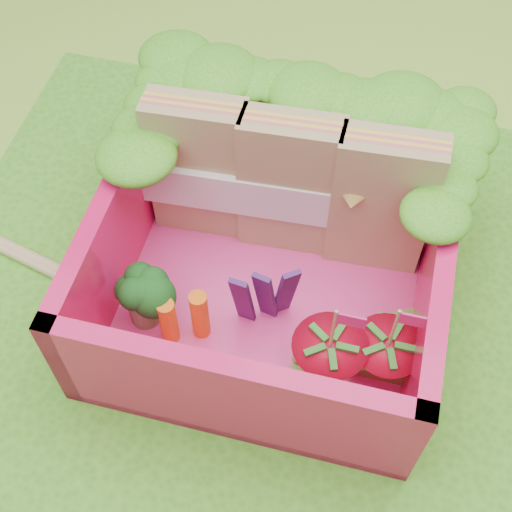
{
  "coord_description": "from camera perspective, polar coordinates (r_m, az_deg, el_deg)",
  "views": [
    {
      "loc": [
        0.45,
        -1.44,
        2.58
      ],
      "look_at": [
        0.07,
        0.09,
        0.28
      ],
      "focal_mm": 50.0,
      "sensor_mm": 36.0,
      "label": 1
    }
  ],
  "objects": [
    {
      "name": "snap_peas",
      "position": [
        2.8,
        8.35,
        -7.63
      ],
      "size": [
        0.55,
        0.52,
        0.05
      ],
      "color": "#59B137",
      "rests_on": "bento_floor"
    },
    {
      "name": "bento_floor",
      "position": [
        2.97,
        1.23,
        -2.71
      ],
      "size": [
        1.3,
        1.3,
        0.05
      ],
      "primitive_type": "cube",
      "color": "#FF419B",
      "rests_on": "placemat"
    },
    {
      "name": "chopsticks",
      "position": [
        3.28,
        -19.33,
        0.68
      ],
      "size": [
        2.12,
        0.56,
        0.04
      ],
      "color": "tan",
      "rests_on": "placemat"
    },
    {
      "name": "strawberry_left",
      "position": [
        2.64,
        5.71,
        -8.44
      ],
      "size": [
        0.27,
        0.27,
        0.51
      ],
      "color": "red",
      "rests_on": "bento_floor"
    },
    {
      "name": "strawberry_right",
      "position": [
        2.67,
        10.15,
        -8.24
      ],
      "size": [
        0.26,
        0.26,
        0.5
      ],
      "color": "red",
      "rests_on": "bento_floor"
    },
    {
      "name": "lettuce_ruffle",
      "position": [
        2.82,
        3.81,
        11.88
      ],
      "size": [
        1.43,
        0.83,
        0.11
      ],
      "color": "#2F991B",
      "rests_on": "bento_box"
    },
    {
      "name": "bento_box",
      "position": [
        2.76,
        1.32,
        0.02
      ],
      "size": [
        1.3,
        1.3,
        0.55
      ],
      "color": "#EF1458",
      "rests_on": "placemat"
    },
    {
      "name": "sandwich_stack",
      "position": [
        2.83,
        2.73,
        5.65
      ],
      "size": [
        1.25,
        0.24,
        0.69
      ],
      "color": "tan",
      "rests_on": "bento_floor"
    },
    {
      "name": "broccoli",
      "position": [
        2.75,
        -9.28,
        -2.88
      ],
      "size": [
        0.31,
        0.31,
        0.27
      ],
      "color": "#61A34F",
      "rests_on": "bento_floor"
    },
    {
      "name": "ground",
      "position": [
        2.99,
        -1.65,
        -4.17
      ],
      "size": [
        14.0,
        14.0,
        0.0
      ],
      "primitive_type": "plane",
      "color": "#91DA3D",
      "rests_on": "ground"
    },
    {
      "name": "purple_wedges",
      "position": [
        2.7,
        0.7,
        -3.22
      ],
      "size": [
        0.22,
        0.12,
        0.38
      ],
      "color": "#3E1854",
      "rests_on": "bento_floor"
    },
    {
      "name": "carrot_sticks",
      "position": [
        2.74,
        -5.74,
        -4.95
      ],
      "size": [
        0.18,
        0.12,
        0.26
      ],
      "color": "orange",
      "rests_on": "bento_floor"
    },
    {
      "name": "placemat",
      "position": [
        2.98,
        -1.66,
        -4.03
      ],
      "size": [
        2.6,
        2.6,
        0.03
      ],
      "primitive_type": "cube",
      "color": "#4DAA26",
      "rests_on": "ground"
    }
  ]
}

